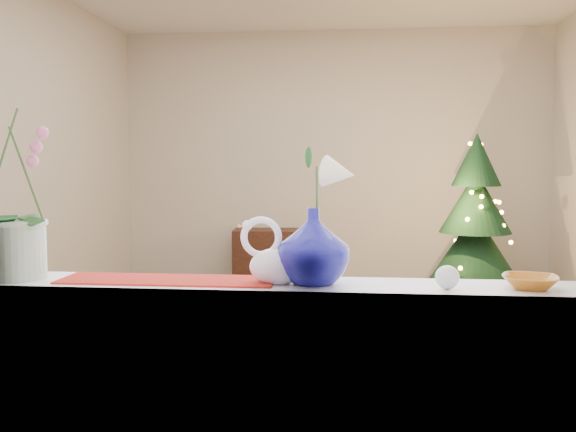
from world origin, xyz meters
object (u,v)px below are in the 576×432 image
(paperweight, at_px, (447,277))
(blue_vase, at_px, (313,240))
(amber_dish, at_px, (530,283))
(xmas_tree, at_px, (475,219))
(swan, at_px, (277,252))
(side_table, at_px, (273,258))
(orchid_pot, at_px, (13,183))

(paperweight, bearing_deg, blue_vase, 173.72)
(amber_dish, relative_size, xmas_tree, 0.09)
(blue_vase, relative_size, xmas_tree, 0.18)
(swan, bearing_deg, blue_vase, 30.20)
(blue_vase, height_order, side_table, blue_vase)
(blue_vase, bearing_deg, xmas_tree, 72.89)
(amber_dish, bearing_deg, xmas_tree, 81.88)
(xmas_tree, relative_size, side_table, 1.94)
(blue_vase, bearing_deg, orchid_pot, -179.54)
(amber_dish, bearing_deg, swan, -179.93)
(swan, distance_m, xmas_tree, 4.26)
(orchid_pot, bearing_deg, swan, -0.37)
(paperweight, distance_m, xmas_tree, 4.15)
(orchid_pot, bearing_deg, side_table, 86.73)
(paperweight, relative_size, side_table, 0.09)
(swan, height_order, side_table, swan)
(paperweight, distance_m, amber_dish, 0.26)
(orchid_pot, xyz_separation_m, blue_vase, (0.99, 0.01, -0.18))
(orchid_pot, relative_size, amber_dish, 4.48)
(orchid_pot, height_order, swan, orchid_pot)
(blue_vase, relative_size, amber_dish, 1.97)
(orchid_pot, height_order, side_table, orchid_pot)
(orchid_pot, relative_size, swan, 2.67)
(orchid_pot, xyz_separation_m, side_table, (0.26, 4.63, -0.93))
(orchid_pot, xyz_separation_m, paperweight, (1.40, -0.04, -0.28))
(swan, distance_m, side_table, 4.73)
(amber_dish, bearing_deg, orchid_pot, 179.84)
(amber_dish, bearing_deg, paperweight, -172.67)
(paperweight, bearing_deg, orchid_pot, 178.47)
(amber_dish, height_order, side_table, amber_dish)
(xmas_tree, bearing_deg, swan, -108.53)
(xmas_tree, distance_m, side_table, 2.11)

